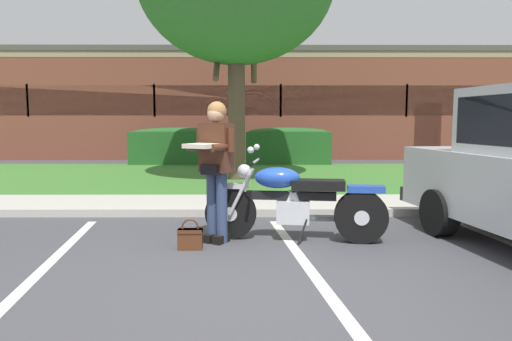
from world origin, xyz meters
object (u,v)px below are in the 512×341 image
(handbag, at_px, (190,237))
(hedge_left, at_px, (182,146))
(hedge_center_left, at_px, (288,146))
(brick_building, at_px, (275,107))
(motorcycle, at_px, (302,202))
(rider_person, at_px, (216,160))

(handbag, relative_size, hedge_left, 0.11)
(hedge_center_left, relative_size, brick_building, 0.10)
(handbag, relative_size, hedge_center_left, 0.13)
(brick_building, bearing_deg, hedge_center_left, -89.04)
(motorcycle, height_order, hedge_left, hedge_left)
(handbag, bearing_deg, brick_building, 84.20)
(hedge_left, bearing_deg, brick_building, 64.63)
(brick_building, bearing_deg, hedge_left, -115.37)
(handbag, height_order, hedge_left, hedge_left)
(rider_person, distance_m, brick_building, 16.91)
(hedge_center_left, bearing_deg, rider_person, -99.23)
(rider_person, distance_m, hedge_center_left, 9.90)
(hedge_left, bearing_deg, rider_person, -79.13)
(hedge_left, relative_size, hedge_center_left, 1.22)
(motorcycle, relative_size, rider_person, 1.31)
(rider_person, bearing_deg, brick_building, 85.01)
(handbag, distance_m, hedge_center_left, 10.27)
(rider_person, relative_size, hedge_left, 0.51)
(rider_person, height_order, hedge_left, rider_person)
(hedge_left, height_order, hedge_center_left, same)
(motorcycle, bearing_deg, hedge_left, 106.80)
(motorcycle, xyz_separation_m, hedge_center_left, (0.53, 9.69, 0.17))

